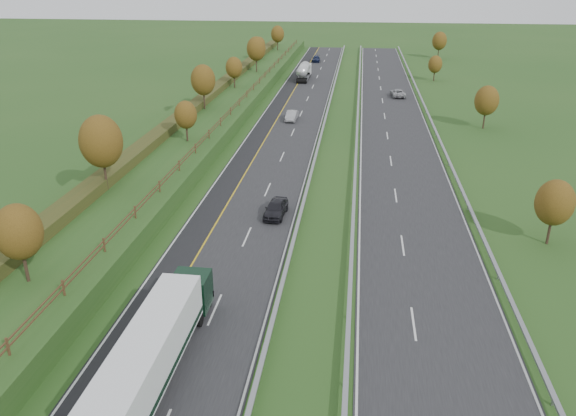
{
  "coord_description": "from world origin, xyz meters",
  "views": [
    {
      "loc": [
        10.7,
        -22.2,
        22.44
      ],
      "look_at": [
        4.78,
        25.06,
        2.2
      ],
      "focal_mm": 35.0,
      "sensor_mm": 36.0,
      "label": 1
    }
  ],
  "objects_px": {
    "box_lorry": "(156,347)",
    "car_silver_mid": "(292,116)",
    "car_small_far": "(316,59)",
    "road_tanker": "(304,71)",
    "car_oncoming": "(398,93)",
    "car_dark_near": "(276,208)"
  },
  "relations": [
    {
      "from": "box_lorry",
      "to": "car_silver_mid",
      "type": "bearing_deg",
      "value": 89.61
    },
    {
      "from": "box_lorry",
      "to": "car_small_far",
      "type": "xyz_separation_m",
      "value": [
        -0.63,
        126.3,
        -1.56
      ]
    },
    {
      "from": "road_tanker",
      "to": "car_silver_mid",
      "type": "relative_size",
      "value": 2.43
    },
    {
      "from": "box_lorry",
      "to": "car_oncoming",
      "type": "relative_size",
      "value": 3.09
    },
    {
      "from": "car_oncoming",
      "to": "car_dark_near",
      "type": "bearing_deg",
      "value": 69.34
    },
    {
      "from": "car_small_far",
      "to": "road_tanker",
      "type": "bearing_deg",
      "value": -92.67
    },
    {
      "from": "car_silver_mid",
      "to": "car_small_far",
      "type": "bearing_deg",
      "value": 92.34
    },
    {
      "from": "car_silver_mid",
      "to": "box_lorry",
      "type": "bearing_deg",
      "value": -89.0
    },
    {
      "from": "car_dark_near",
      "to": "car_silver_mid",
      "type": "relative_size",
      "value": 1.02
    },
    {
      "from": "box_lorry",
      "to": "car_oncoming",
      "type": "bearing_deg",
      "value": 77.57
    },
    {
      "from": "box_lorry",
      "to": "car_oncoming",
      "type": "xyz_separation_m",
      "value": [
        18.44,
        83.67,
        -1.56
      ]
    },
    {
      "from": "car_dark_near",
      "to": "road_tanker",
      "type": "bearing_deg",
      "value": 97.81
    },
    {
      "from": "car_silver_mid",
      "to": "car_small_far",
      "type": "height_order",
      "value": "car_silver_mid"
    },
    {
      "from": "car_silver_mid",
      "to": "car_oncoming",
      "type": "height_order",
      "value": "car_silver_mid"
    },
    {
      "from": "box_lorry",
      "to": "car_dark_near",
      "type": "height_order",
      "value": "box_lorry"
    },
    {
      "from": "car_dark_near",
      "to": "car_oncoming",
      "type": "distance_m",
      "value": 60.87
    },
    {
      "from": "car_dark_near",
      "to": "car_silver_mid",
      "type": "xyz_separation_m",
      "value": [
        -2.98,
        38.24,
        -0.04
      ]
    },
    {
      "from": "box_lorry",
      "to": "road_tanker",
      "type": "xyz_separation_m",
      "value": [
        -1.26,
        100.02,
        -0.47
      ]
    },
    {
      "from": "box_lorry",
      "to": "road_tanker",
      "type": "height_order",
      "value": "box_lorry"
    },
    {
      "from": "road_tanker",
      "to": "car_dark_near",
      "type": "relative_size",
      "value": 2.39
    },
    {
      "from": "box_lorry",
      "to": "car_silver_mid",
      "type": "distance_m",
      "value": 62.94
    },
    {
      "from": "car_dark_near",
      "to": "box_lorry",
      "type": "bearing_deg",
      "value": -93.61
    }
  ]
}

